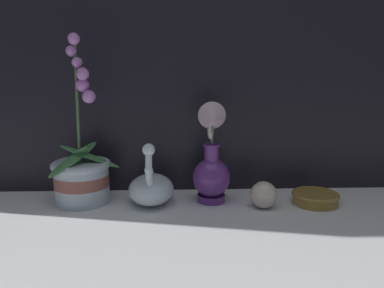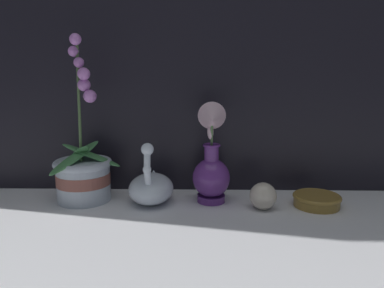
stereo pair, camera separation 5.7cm
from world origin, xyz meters
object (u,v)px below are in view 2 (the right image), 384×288
swan_figurine (151,186)px  blue_vase (212,166)px  amber_dish (317,199)px  orchid_potted_plant (83,171)px  glass_sphere (263,196)px

swan_figurine → blue_vase: 0.18m
blue_vase → amber_dish: blue_vase is taller
swan_figurine → blue_vase: size_ratio=0.64×
amber_dish → blue_vase: bearing=174.8°
orchid_potted_plant → glass_sphere: 0.52m
swan_figurine → glass_sphere: bearing=-8.9°
glass_sphere → amber_dish: glass_sphere is taller
orchid_potted_plant → amber_dish: size_ratio=3.55×
blue_vase → glass_sphere: size_ratio=3.89×
glass_sphere → amber_dish: bearing=9.0°
orchid_potted_plant → blue_vase: (0.37, -0.01, 0.02)m
swan_figurine → glass_sphere: 0.32m
swan_figurine → glass_sphere: swan_figurine is taller
orchid_potted_plant → blue_vase: 0.37m
orchid_potted_plant → blue_vase: bearing=-1.7°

